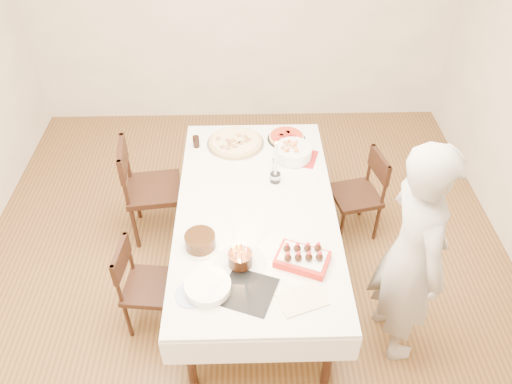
{
  "coord_description": "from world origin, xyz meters",
  "views": [
    {
      "loc": [
        0.03,
        -2.56,
        3.2
      ],
      "look_at": [
        0.09,
        0.06,
        0.9
      ],
      "focal_mm": 35.0,
      "sensor_mm": 36.0,
      "label": 1
    }
  ],
  "objects_px": {
    "cola_glass": "(196,142)",
    "birthday_cake": "(240,255)",
    "layer_cake": "(200,241)",
    "chair_left_dessert": "(150,287)",
    "chair_right_savory": "(355,196)",
    "pizza_pepperoni": "(286,137)",
    "strawberry_box": "(302,258)",
    "pizza_white": "(235,142)",
    "person": "(412,256)",
    "taper_candle": "(276,161)",
    "chair_left_savory": "(154,189)",
    "pasta_bowl": "(293,152)",
    "dining_table": "(256,243)"
  },
  "relations": [
    {
      "from": "cola_glass",
      "to": "birthday_cake",
      "type": "height_order",
      "value": "birthday_cake"
    },
    {
      "from": "layer_cake",
      "to": "chair_left_dessert",
      "type": "bearing_deg",
      "value": -174.74
    },
    {
      "from": "chair_right_savory",
      "to": "birthday_cake",
      "type": "xyz_separation_m",
      "value": [
        -0.97,
        -1.03,
        0.44
      ]
    },
    {
      "from": "pizza_pepperoni",
      "to": "birthday_cake",
      "type": "distance_m",
      "value": 1.43
    },
    {
      "from": "layer_cake",
      "to": "strawberry_box",
      "type": "xyz_separation_m",
      "value": [
        0.66,
        -0.15,
        -0.01
      ]
    },
    {
      "from": "pizza_white",
      "to": "layer_cake",
      "type": "xyz_separation_m",
      "value": [
        -0.22,
        -1.15,
        0.03
      ]
    },
    {
      "from": "cola_glass",
      "to": "birthday_cake",
      "type": "bearing_deg",
      "value": -74.23
    },
    {
      "from": "cola_glass",
      "to": "person",
      "type": "bearing_deg",
      "value": -43.01
    },
    {
      "from": "layer_cake",
      "to": "cola_glass",
      "type": "bearing_deg",
      "value": 95.09
    },
    {
      "from": "chair_right_savory",
      "to": "strawberry_box",
      "type": "xyz_separation_m",
      "value": [
        -0.57,
        -1.03,
        0.39
      ]
    },
    {
      "from": "pizza_white",
      "to": "taper_candle",
      "type": "xyz_separation_m",
      "value": [
        0.31,
        -0.49,
        0.17
      ]
    },
    {
      "from": "chair_left_savory",
      "to": "strawberry_box",
      "type": "xyz_separation_m",
      "value": [
        1.13,
        -1.07,
        0.32
      ]
    },
    {
      "from": "pizza_white",
      "to": "strawberry_box",
      "type": "distance_m",
      "value": 1.38
    },
    {
      "from": "pizza_white",
      "to": "pizza_pepperoni",
      "type": "bearing_deg",
      "value": 7.88
    },
    {
      "from": "pasta_bowl",
      "to": "birthday_cake",
      "type": "bearing_deg",
      "value": -110.98
    },
    {
      "from": "person",
      "to": "layer_cake",
      "type": "xyz_separation_m",
      "value": [
        -1.33,
        0.21,
        -0.05
      ]
    },
    {
      "from": "chair_right_savory",
      "to": "person",
      "type": "relative_size",
      "value": 0.47
    },
    {
      "from": "taper_candle",
      "to": "birthday_cake",
      "type": "distance_m",
      "value": 0.87
    },
    {
      "from": "person",
      "to": "birthday_cake",
      "type": "relative_size",
      "value": 10.99
    },
    {
      "from": "pizza_pepperoni",
      "to": "chair_left_dessert",
      "type": "bearing_deg",
      "value": -129.61
    },
    {
      "from": "chair_left_savory",
      "to": "pizza_white",
      "type": "xyz_separation_m",
      "value": [
        0.69,
        0.24,
        0.3
      ]
    },
    {
      "from": "chair_right_savory",
      "to": "pizza_white",
      "type": "relative_size",
      "value": 1.66
    },
    {
      "from": "cola_glass",
      "to": "layer_cake",
      "type": "relative_size",
      "value": 0.39
    },
    {
      "from": "dining_table",
      "to": "strawberry_box",
      "type": "xyz_separation_m",
      "value": [
        0.28,
        -0.52,
        0.42
      ]
    },
    {
      "from": "chair_right_savory",
      "to": "pizza_white",
      "type": "height_order",
      "value": "chair_right_savory"
    },
    {
      "from": "chair_left_savory",
      "to": "strawberry_box",
      "type": "bearing_deg",
      "value": 129.39
    },
    {
      "from": "chair_left_dessert",
      "to": "pizza_pepperoni",
      "type": "relative_size",
      "value": 2.38
    },
    {
      "from": "chair_right_savory",
      "to": "birthday_cake",
      "type": "relative_size",
      "value": 5.14
    },
    {
      "from": "chair_left_savory",
      "to": "pizza_white",
      "type": "bearing_deg",
      "value": -168.28
    },
    {
      "from": "person",
      "to": "taper_candle",
      "type": "relative_size",
      "value": 4.48
    },
    {
      "from": "pasta_bowl",
      "to": "cola_glass",
      "type": "bearing_deg",
      "value": 167.85
    },
    {
      "from": "dining_table",
      "to": "chair_left_savory",
      "type": "xyz_separation_m",
      "value": [
        -0.84,
        0.55,
        0.09
      ]
    },
    {
      "from": "pizza_pepperoni",
      "to": "person",
      "type": "bearing_deg",
      "value": -64.49
    },
    {
      "from": "cola_glass",
      "to": "birthday_cake",
      "type": "xyz_separation_m",
      "value": [
        0.36,
        -1.29,
        0.04
      ]
    },
    {
      "from": "dining_table",
      "to": "pizza_white",
      "type": "relative_size",
      "value": 4.43
    },
    {
      "from": "dining_table",
      "to": "taper_candle",
      "type": "xyz_separation_m",
      "value": [
        0.15,
        0.3,
        0.57
      ]
    },
    {
      "from": "taper_candle",
      "to": "dining_table",
      "type": "bearing_deg",
      "value": -117.54
    },
    {
      "from": "layer_cake",
      "to": "birthday_cake",
      "type": "bearing_deg",
      "value": -30.91
    },
    {
      "from": "chair_left_dessert",
      "to": "person",
      "type": "distance_m",
      "value": 1.79
    },
    {
      "from": "pizza_white",
      "to": "birthday_cake",
      "type": "bearing_deg",
      "value": -88.29
    },
    {
      "from": "person",
      "to": "pasta_bowl",
      "type": "distance_m",
      "value": 1.33
    },
    {
      "from": "taper_candle",
      "to": "cola_glass",
      "type": "relative_size",
      "value": 3.78
    },
    {
      "from": "person",
      "to": "layer_cake",
      "type": "height_order",
      "value": "person"
    },
    {
      "from": "chair_right_savory",
      "to": "pasta_bowl",
      "type": "bearing_deg",
      "value": 158.99
    },
    {
      "from": "chair_left_dessert",
      "to": "person",
      "type": "bearing_deg",
      "value": -179.63
    },
    {
      "from": "pasta_bowl",
      "to": "taper_candle",
      "type": "relative_size",
      "value": 0.78
    },
    {
      "from": "taper_candle",
      "to": "layer_cake",
      "type": "relative_size",
      "value": 1.47
    },
    {
      "from": "dining_table",
      "to": "person",
      "type": "bearing_deg",
      "value": -31.09
    },
    {
      "from": "chair_left_dessert",
      "to": "cola_glass",
      "type": "distance_m",
      "value": 1.27
    },
    {
      "from": "chair_left_dessert",
      "to": "person",
      "type": "xyz_separation_m",
      "value": [
        1.71,
        -0.17,
        0.47
      ]
    }
  ]
}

